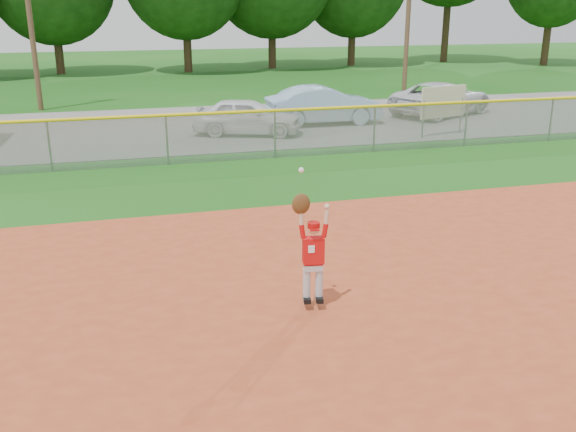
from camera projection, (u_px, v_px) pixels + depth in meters
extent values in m
plane|color=#175012|center=(416.00, 286.00, 11.10)|extent=(120.00, 120.00, 0.00)
cube|color=#A33A1D|center=(518.00, 378.00, 8.35)|extent=(24.00, 16.00, 0.04)
cube|color=slate|center=(239.00, 124.00, 25.74)|extent=(44.00, 10.00, 0.03)
imported|color=white|center=(247.00, 116.00, 23.49)|extent=(4.24, 2.82, 1.34)
imported|color=#8EB6D4|center=(324.00, 105.00, 25.53)|extent=(4.55, 1.60, 1.50)
imported|color=silver|center=(442.00, 98.00, 27.72)|extent=(5.52, 4.29, 1.39)
cylinder|color=gray|center=(423.00, 120.00, 22.94)|extent=(0.07, 0.07, 1.36)
cylinder|color=gray|center=(461.00, 116.00, 23.78)|extent=(0.07, 0.07, 1.36)
cube|color=#F6EAC9|center=(443.00, 102.00, 23.18)|extent=(2.00, 0.55, 1.14)
cube|color=gray|center=(275.00, 135.00, 20.02)|extent=(40.00, 0.03, 1.50)
cylinder|color=yellow|center=(275.00, 111.00, 19.78)|extent=(40.00, 0.10, 0.10)
cylinder|color=gray|center=(49.00, 147.00, 18.36)|extent=(0.06, 0.06, 1.50)
cylinder|color=gray|center=(167.00, 140.00, 19.19)|extent=(0.06, 0.06, 1.50)
cylinder|color=gray|center=(275.00, 135.00, 20.02)|extent=(0.06, 0.06, 1.50)
cylinder|color=gray|center=(374.00, 129.00, 20.85)|extent=(0.06, 0.06, 1.50)
cylinder|color=gray|center=(466.00, 124.00, 21.68)|extent=(0.06, 0.06, 1.50)
cylinder|color=gray|center=(551.00, 120.00, 22.50)|extent=(0.06, 0.06, 1.50)
cylinder|color=#4C3823|center=(29.00, 6.00, 27.82)|extent=(0.24, 0.24, 9.00)
cylinder|color=#4C3823|center=(409.00, 6.00, 32.30)|extent=(0.24, 0.24, 9.00)
cylinder|color=#422D1C|center=(58.00, 43.00, 43.38)|extent=(0.56, 0.56, 4.11)
cylinder|color=#422D1C|center=(187.00, 38.00, 44.49)|extent=(0.56, 0.56, 4.64)
cylinder|color=#422D1C|center=(272.00, 34.00, 47.14)|extent=(0.56, 0.56, 4.89)
cylinder|color=#422D1C|center=(352.00, 33.00, 49.39)|extent=(0.56, 0.56, 4.78)
cylinder|color=#422D1C|center=(446.00, 24.00, 52.17)|extent=(0.56, 0.56, 5.99)
cylinder|color=#422D1C|center=(547.00, 34.00, 49.50)|extent=(0.56, 0.56, 4.69)
cylinder|color=silver|center=(307.00, 285.00, 10.11)|extent=(0.14, 0.14, 0.55)
cylinder|color=silver|center=(319.00, 284.00, 10.13)|extent=(0.14, 0.14, 0.55)
cube|color=black|center=(307.00, 299.00, 10.15)|extent=(0.14, 0.23, 0.08)
cube|color=black|center=(319.00, 299.00, 10.17)|extent=(0.14, 0.23, 0.08)
cube|color=silver|center=(313.00, 267.00, 10.02)|extent=(0.31, 0.20, 0.11)
cube|color=maroon|center=(313.00, 263.00, 10.00)|extent=(0.32, 0.21, 0.04)
cube|color=red|center=(313.00, 250.00, 9.93)|extent=(0.35, 0.23, 0.42)
cube|color=white|center=(311.00, 249.00, 9.82)|extent=(0.10, 0.02, 0.12)
sphere|color=beige|center=(314.00, 228.00, 9.82)|extent=(0.21, 0.21, 0.19)
cylinder|color=#AB0B0A|center=(314.00, 225.00, 9.80)|extent=(0.22, 0.22, 0.09)
cube|color=#AB0B0A|center=(315.00, 230.00, 9.72)|extent=(0.16, 0.13, 0.02)
cylinder|color=red|center=(302.00, 231.00, 9.82)|extent=(0.12, 0.09, 0.23)
cylinder|color=beige|center=(301.00, 217.00, 9.74)|extent=(0.09, 0.08, 0.25)
ellipsoid|color=#4C2D14|center=(301.00, 204.00, 9.67)|extent=(0.30, 0.17, 0.33)
sphere|color=white|center=(301.00, 170.00, 9.51)|extent=(0.10, 0.10, 0.08)
cylinder|color=red|center=(325.00, 230.00, 9.85)|extent=(0.12, 0.09, 0.23)
cylinder|color=beige|center=(327.00, 216.00, 9.78)|extent=(0.09, 0.08, 0.25)
sphere|color=beige|center=(327.00, 207.00, 9.73)|extent=(0.10, 0.10, 0.09)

